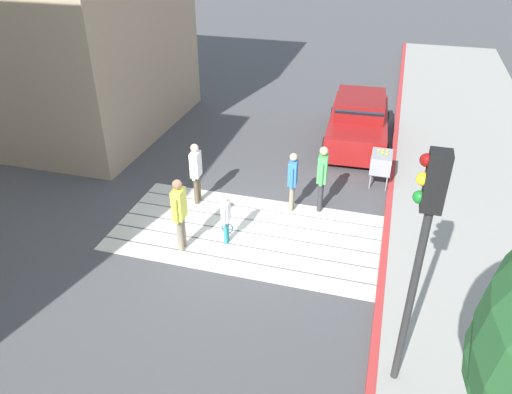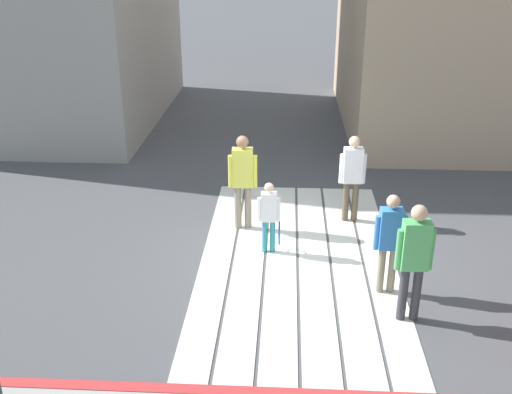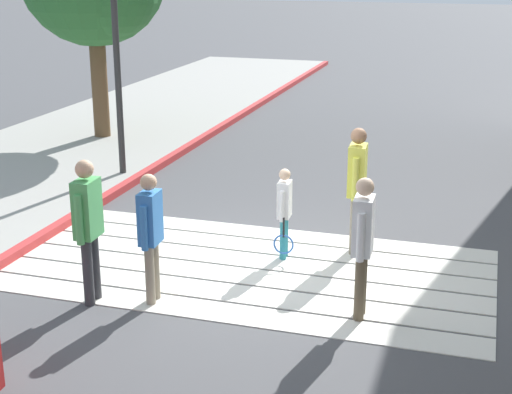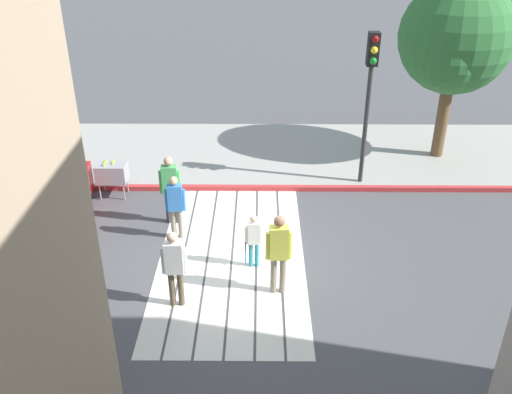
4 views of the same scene
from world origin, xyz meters
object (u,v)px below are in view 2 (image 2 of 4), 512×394
Objects in this scene: pedestrian_adult_lead at (352,173)px; pedestrian_adult_trailing at (390,237)px; pedestrian_child_with_racket at (269,214)px; pedestrian_teen_behind at (243,176)px; pedestrian_adult_side at (414,255)px.

pedestrian_adult_lead reaches higher than pedestrian_adult_trailing.
pedestrian_teen_behind is at bearing 29.84° from pedestrian_child_with_racket.
pedestrian_child_with_racket is at bearing 47.52° from pedestrian_adult_side.
pedestrian_adult_lead is 1.05× the size of pedestrian_adult_trailing.
pedestrian_adult_lead is 2.50m from pedestrian_adult_trailing.
pedestrian_adult_trailing is 2.17m from pedestrian_child_with_racket.
pedestrian_adult_trailing is 3.11m from pedestrian_teen_behind.
pedestrian_adult_trailing is at bearing 16.96° from pedestrian_adult_side.
pedestrian_child_with_racket is (-0.90, -0.51, -0.33)m from pedestrian_teen_behind.
pedestrian_teen_behind is at bearing 42.72° from pedestrian_adult_side.
pedestrian_adult_trailing is (-2.48, -0.32, -0.05)m from pedestrian_adult_lead.
pedestrian_teen_behind reaches higher than pedestrian_adult_lead.
pedestrian_child_with_racket is at bearing 131.39° from pedestrian_adult_lead.
pedestrian_child_with_racket is at bearing 57.53° from pedestrian_adult_trailing.
pedestrian_adult_side is 3.75m from pedestrian_teen_behind.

